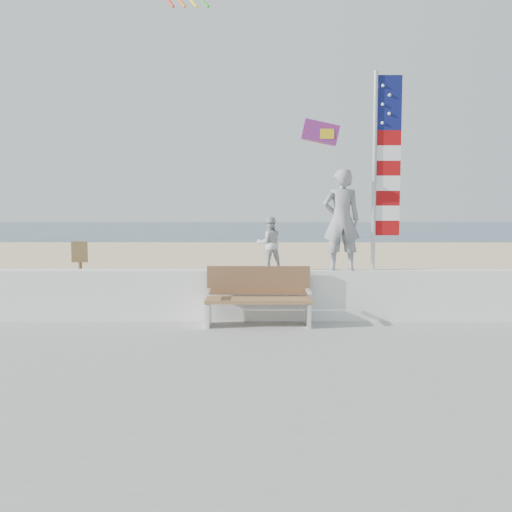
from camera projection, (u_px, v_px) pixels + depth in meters
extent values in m
plane|color=#2D425A|center=(241.00, 359.00, 7.82)|extent=(220.00, 220.00, 0.00)
cube|color=beige|center=(251.00, 279.00, 16.79)|extent=(90.00, 40.00, 0.08)
cube|color=#9A9B96|center=(222.00, 494.00, 3.83)|extent=(50.00, 12.40, 0.10)
cube|color=white|center=(245.00, 295.00, 9.77)|extent=(30.00, 0.35, 0.90)
imported|color=gray|center=(341.00, 220.00, 9.64)|extent=(0.66, 0.44, 1.81)
imported|color=silver|center=(269.00, 244.00, 9.69)|extent=(0.53, 0.46, 0.96)
cube|color=#9A6D43|center=(258.00, 300.00, 9.22)|extent=(1.80, 0.50, 0.06)
cube|color=brown|center=(258.00, 280.00, 9.46)|extent=(1.80, 0.05, 0.50)
cube|color=white|center=(209.00, 314.00, 9.24)|extent=(0.06, 0.50, 0.40)
cube|color=white|center=(208.00, 291.00, 9.16)|extent=(0.06, 0.45, 0.05)
cube|color=silver|center=(308.00, 314.00, 9.23)|extent=(0.06, 0.50, 0.40)
cube|color=white|center=(309.00, 292.00, 9.15)|extent=(0.06, 0.45, 0.05)
cylinder|color=silver|center=(374.00, 172.00, 9.57)|extent=(0.08, 0.08, 3.50)
cube|color=#0F1451|center=(389.00, 103.00, 9.47)|extent=(0.44, 0.02, 0.95)
cube|color=#9E0A0C|center=(387.00, 228.00, 9.65)|extent=(0.44, 0.02, 0.26)
cube|color=white|center=(387.00, 213.00, 9.63)|extent=(0.44, 0.02, 0.26)
cube|color=#9E0A0C|center=(387.00, 198.00, 9.61)|extent=(0.44, 0.02, 0.26)
cube|color=white|center=(388.00, 183.00, 9.59)|extent=(0.44, 0.02, 0.26)
cube|color=#9E0A0C|center=(388.00, 168.00, 9.56)|extent=(0.44, 0.02, 0.26)
cube|color=white|center=(388.00, 153.00, 9.54)|extent=(0.44, 0.02, 0.26)
cube|color=#9E0A0C|center=(389.00, 138.00, 9.52)|extent=(0.44, 0.02, 0.26)
sphere|color=white|center=(382.00, 123.00, 9.49)|extent=(0.06, 0.06, 0.06)
sphere|color=white|center=(389.00, 114.00, 9.47)|extent=(0.06, 0.06, 0.06)
sphere|color=white|center=(383.00, 104.00, 9.46)|extent=(0.06, 0.06, 0.06)
sphere|color=white|center=(390.00, 95.00, 9.45)|extent=(0.06, 0.06, 0.06)
sphere|color=white|center=(383.00, 86.00, 9.44)|extent=(0.06, 0.06, 0.06)
cube|color=red|center=(320.00, 132.00, 12.86)|extent=(0.92, 0.25, 0.63)
cube|color=gold|center=(327.00, 135.00, 12.86)|extent=(0.33, 0.24, 0.23)
cylinder|color=brown|center=(81.00, 284.00, 10.85)|extent=(0.07, 0.07, 1.20)
cube|color=brown|center=(79.00, 252.00, 10.78)|extent=(0.32, 0.03, 0.42)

